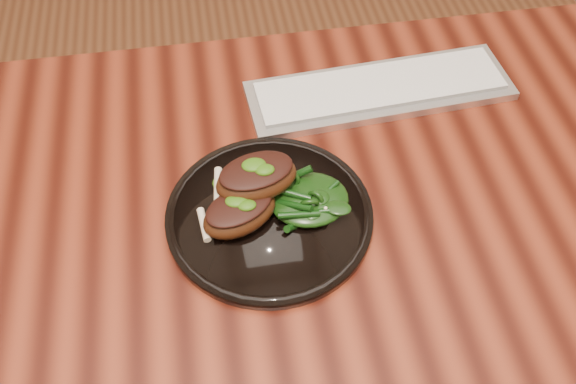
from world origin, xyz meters
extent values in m
cube|color=black|center=(0.00, 0.00, 0.73)|extent=(1.60, 0.80, 0.04)
cylinder|color=black|center=(-0.04, 0.00, 0.76)|extent=(0.28, 0.28, 0.02)
torus|color=black|center=(-0.04, 0.00, 0.76)|extent=(0.28, 0.28, 0.01)
cylinder|color=black|center=(-0.04, 0.00, 0.76)|extent=(0.19, 0.19, 0.00)
ellipsoid|color=#3B1B0B|center=(-0.08, -0.01, 0.79)|extent=(0.12, 0.11, 0.04)
ellipsoid|color=black|center=(-0.08, -0.01, 0.80)|extent=(0.11, 0.09, 0.01)
cylinder|color=beige|center=(-0.13, -0.02, 0.78)|extent=(0.02, 0.05, 0.01)
ellipsoid|color=#1C4607|center=(-0.08, -0.01, 0.81)|extent=(0.03, 0.02, 0.01)
ellipsoid|color=#3B1B0B|center=(-0.05, 0.03, 0.81)|extent=(0.13, 0.10, 0.04)
ellipsoid|color=black|center=(-0.05, 0.03, 0.82)|extent=(0.11, 0.09, 0.01)
cylinder|color=beige|center=(-0.11, 0.03, 0.80)|extent=(0.02, 0.06, 0.01)
ellipsoid|color=#1C4607|center=(-0.05, 0.03, 0.83)|extent=(0.03, 0.02, 0.01)
ellipsoid|color=#1C4607|center=(-0.08, 0.06, 0.77)|extent=(0.07, 0.05, 0.00)
ellipsoid|color=black|center=(0.01, 0.00, 0.78)|extent=(0.11, 0.09, 0.02)
cube|color=silver|center=(0.17, 0.22, 0.76)|extent=(0.43, 0.16, 0.01)
cube|color=white|center=(0.17, 0.22, 0.77)|extent=(0.40, 0.13, 0.01)
camera|label=1|loc=(-0.10, -0.52, 1.46)|focal=40.00mm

